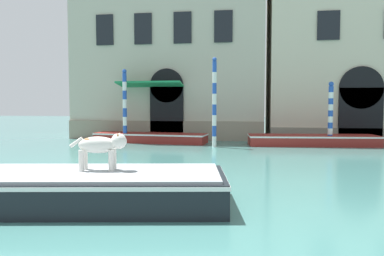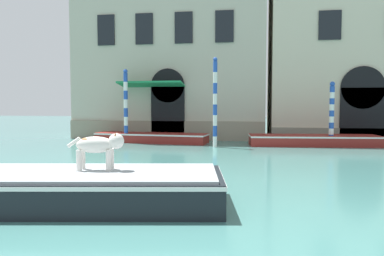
{
  "view_description": "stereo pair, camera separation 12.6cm",
  "coord_description": "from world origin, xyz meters",
  "views": [
    {
      "loc": [
        4.81,
        -0.33,
        2.15
      ],
      "look_at": [
        2.71,
        14.06,
        1.2
      ],
      "focal_mm": 35.0,
      "sensor_mm": 36.0,
      "label": 1
    },
    {
      "loc": [
        4.94,
        -0.31,
        2.15
      ],
      "look_at": [
        2.71,
        14.06,
        1.2
      ],
      "focal_mm": 35.0,
      "sensor_mm": 36.0,
      "label": 2
    }
  ],
  "objects": [
    {
      "name": "boat_foreground",
      "position": [
        0.12,
        6.84,
        0.38
      ],
      "size": [
        8.87,
        3.57,
        0.73
      ],
      "rotation": [
        0.0,
        0.0,
        0.15
      ],
      "color": "black",
      "rests_on": "ground_plane"
    },
    {
      "name": "mooring_pole_1",
      "position": [
        8.98,
        19.19,
        1.64
      ],
      "size": [
        0.25,
        0.25,
        3.25
      ],
      "color": "white",
      "rests_on": "ground_plane"
    },
    {
      "name": "dog_on_deck",
      "position": [
        1.75,
        7.26,
        1.26
      ],
      "size": [
        1.23,
        0.45,
        0.82
      ],
      "rotation": [
        0.0,
        0.0,
        0.12
      ],
      "color": "silver",
      "rests_on": "boat_foreground"
    },
    {
      "name": "palazzo_left",
      "position": [
        -0.06,
        24.26,
        7.3
      ],
      "size": [
        11.75,
        7.4,
        14.64
      ],
      "color": "#BCB29E",
      "rests_on": "ground_plane"
    },
    {
      "name": "mooring_pole_0",
      "position": [
        3.24,
        18.11,
        2.23
      ],
      "size": [
        0.21,
        0.21,
        4.42
      ],
      "color": "white",
      "rests_on": "ground_plane"
    },
    {
      "name": "boat_moored_near_palazzo",
      "position": [
        -0.46,
        19.73,
        0.28
      ],
      "size": [
        6.41,
        2.16,
        0.52
      ],
      "rotation": [
        0.0,
        0.0,
        -0.11
      ],
      "color": "maroon",
      "rests_on": "ground_plane"
    },
    {
      "name": "mooring_pole_2",
      "position": [
        -1.76,
        19.32,
        2.03
      ],
      "size": [
        0.23,
        0.23,
        4.02
      ],
      "color": "white",
      "rests_on": "ground_plane"
    },
    {
      "name": "boat_moored_far",
      "position": [
        8.16,
        19.47,
        0.29
      ],
      "size": [
        6.59,
        2.2,
        0.54
      ],
      "rotation": [
        0.0,
        0.0,
        0.08
      ],
      "color": "maroon",
      "rests_on": "ground_plane"
    },
    {
      "name": "palazzo_right",
      "position": [
        12.65,
        24.26,
        7.37
      ],
      "size": [
        12.97,
        6.13,
        14.77
      ],
      "color": "beige",
      "rests_on": "ground_plane"
    }
  ]
}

